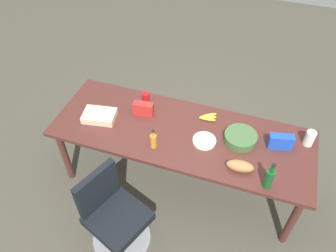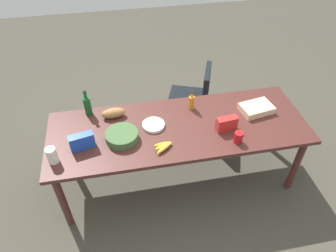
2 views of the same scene
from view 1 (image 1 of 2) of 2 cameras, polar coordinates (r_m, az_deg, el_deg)
ground_plane at (r=3.81m, az=1.97°, el=-9.08°), size 10.00×10.00×0.00m
conference_table at (r=3.26m, az=2.27°, el=-1.92°), size 2.53×0.90×0.78m
office_chair at (r=3.20m, az=-9.10°, el=-15.54°), size 0.62×0.62×0.87m
sheet_cake at (r=3.39m, az=-11.71°, el=1.75°), size 0.35×0.27×0.07m
salad_bowl at (r=3.17m, az=12.35°, el=-1.99°), size 0.33×0.33×0.08m
chip_bag_red at (r=3.35m, az=-4.23°, el=2.98°), size 0.21×0.10×0.14m
dressing_bottle at (r=3.02m, az=-2.53°, el=-2.51°), size 0.07×0.07×0.21m
banana_bunch at (r=3.34m, az=6.90°, el=1.53°), size 0.17×0.14×0.04m
bread_loaf at (r=2.94m, az=12.28°, el=-6.74°), size 0.25×0.13×0.10m
mayo_jar at (r=3.31m, az=23.18°, el=-1.94°), size 0.11×0.11×0.16m
wine_bottle at (r=2.85m, az=16.99°, el=-8.59°), size 0.08×0.08×0.29m
paper_plate_stack at (r=3.13m, az=6.26°, el=-2.55°), size 0.27×0.27×0.03m
red_solo_cup at (r=3.50m, az=-3.87°, el=4.92°), size 0.10×0.10×0.11m
chip_bag_blue at (r=3.19m, az=18.81°, el=-2.57°), size 0.23×0.13×0.15m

